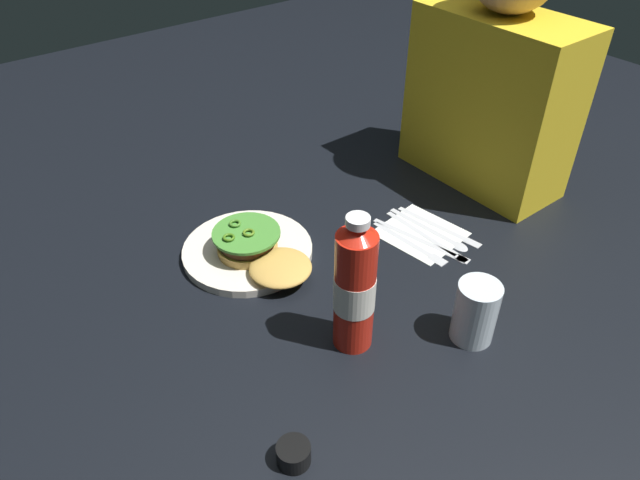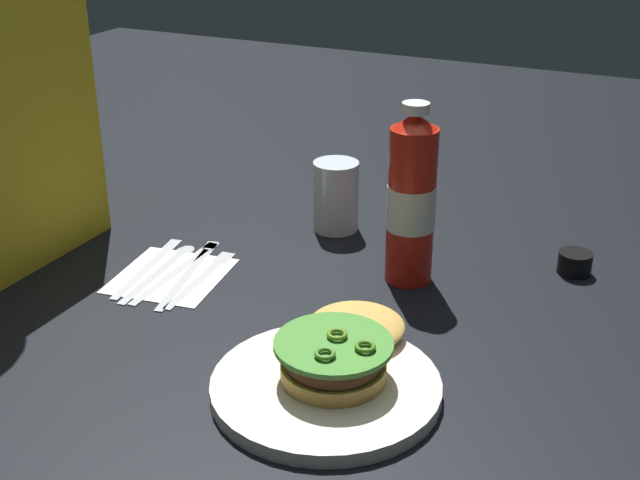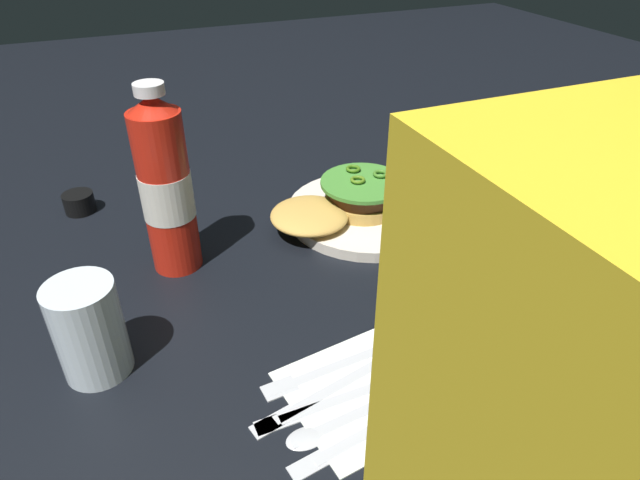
{
  "view_description": "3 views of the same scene",
  "coord_description": "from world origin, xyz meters",
  "px_view_note": "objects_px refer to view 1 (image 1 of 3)",
  "views": [
    {
      "loc": [
        0.65,
        -0.5,
        0.73
      ],
      "look_at": [
        -0.02,
        0.03,
        0.08
      ],
      "focal_mm": 32.96,
      "sensor_mm": 36.0,
      "label": 1
    },
    {
      "loc": [
        -0.85,
        -0.38,
        0.54
      ],
      "look_at": [
        0.04,
        0.04,
        0.09
      ],
      "focal_mm": 47.5,
      "sensor_mm": 36.0,
      "label": 2
    },
    {
      "loc": [
        0.21,
        0.6,
        0.44
      ],
      "look_at": [
        -0.02,
        0.06,
        0.06
      ],
      "focal_mm": 30.72,
      "sensor_mm": 36.0,
      "label": 3
    }
  ],
  "objects_px": {
    "burger_sandwich": "(259,251)",
    "ketchup_bottle": "(355,288)",
    "dinner_plate": "(248,251)",
    "spoon_utensil": "(439,233)",
    "diner_person": "(495,77)",
    "butter_knife": "(426,241)",
    "water_glass": "(475,312)",
    "fork_utensil": "(415,245)",
    "napkin": "(421,233)",
    "table_knife": "(444,228)",
    "steak_knife": "(431,238)",
    "condiment_cup": "(294,454)"
  },
  "relations": [
    {
      "from": "burger_sandwich",
      "to": "water_glass",
      "type": "height_order",
      "value": "water_glass"
    },
    {
      "from": "butter_knife",
      "to": "condiment_cup",
      "type": "bearing_deg",
      "value": -65.44
    },
    {
      "from": "butter_knife",
      "to": "table_knife",
      "type": "xyz_separation_m",
      "value": [
        -0.01,
        0.06,
        -0.0
      ]
    },
    {
      "from": "dinner_plate",
      "to": "napkin",
      "type": "distance_m",
      "value": 0.36
    },
    {
      "from": "napkin",
      "to": "steak_knife",
      "type": "relative_size",
      "value": 0.72
    },
    {
      "from": "ketchup_bottle",
      "to": "fork_utensil",
      "type": "xyz_separation_m",
      "value": [
        -0.11,
        0.26,
        -0.11
      ]
    },
    {
      "from": "water_glass",
      "to": "burger_sandwich",
      "type": "bearing_deg",
      "value": -154.41
    },
    {
      "from": "condiment_cup",
      "to": "fork_utensil",
      "type": "bearing_deg",
      "value": 116.26
    },
    {
      "from": "steak_knife",
      "to": "ketchup_bottle",
      "type": "bearing_deg",
      "value": -70.07
    },
    {
      "from": "fork_utensil",
      "to": "table_knife",
      "type": "height_order",
      "value": "same"
    },
    {
      "from": "ketchup_bottle",
      "to": "butter_knife",
      "type": "xyz_separation_m",
      "value": [
        -0.11,
        0.29,
        -0.11
      ]
    },
    {
      "from": "water_glass",
      "to": "diner_person",
      "type": "distance_m",
      "value": 0.56
    },
    {
      "from": "water_glass",
      "to": "fork_utensil",
      "type": "height_order",
      "value": "water_glass"
    },
    {
      "from": "dinner_plate",
      "to": "ketchup_bottle",
      "type": "height_order",
      "value": "ketchup_bottle"
    },
    {
      "from": "burger_sandwich",
      "to": "ketchup_bottle",
      "type": "xyz_separation_m",
      "value": [
        0.26,
        0.01,
        0.08
      ]
    },
    {
      "from": "burger_sandwich",
      "to": "spoon_utensil",
      "type": "height_order",
      "value": "burger_sandwich"
    },
    {
      "from": "ketchup_bottle",
      "to": "table_knife",
      "type": "height_order",
      "value": "ketchup_bottle"
    },
    {
      "from": "condiment_cup",
      "to": "diner_person",
      "type": "height_order",
      "value": "diner_person"
    },
    {
      "from": "table_knife",
      "to": "spoon_utensil",
      "type": "bearing_deg",
      "value": -71.71
    },
    {
      "from": "burger_sandwich",
      "to": "napkin",
      "type": "relative_size",
      "value": 1.41
    },
    {
      "from": "napkin",
      "to": "fork_utensil",
      "type": "height_order",
      "value": "fork_utensil"
    },
    {
      "from": "burger_sandwich",
      "to": "diner_person",
      "type": "relative_size",
      "value": 0.39
    },
    {
      "from": "fork_utensil",
      "to": "diner_person",
      "type": "xyz_separation_m",
      "value": [
        -0.1,
        0.31,
        0.24
      ]
    },
    {
      "from": "diner_person",
      "to": "table_knife",
      "type": "bearing_deg",
      "value": -66.31
    },
    {
      "from": "condiment_cup",
      "to": "napkin",
      "type": "distance_m",
      "value": 0.57
    },
    {
      "from": "napkin",
      "to": "spoon_utensil",
      "type": "relative_size",
      "value": 0.78
    },
    {
      "from": "dinner_plate",
      "to": "water_glass",
      "type": "bearing_deg",
      "value": 23.16
    },
    {
      "from": "condiment_cup",
      "to": "steak_knife",
      "type": "height_order",
      "value": "condiment_cup"
    },
    {
      "from": "burger_sandwich",
      "to": "butter_knife",
      "type": "height_order",
      "value": "burger_sandwich"
    },
    {
      "from": "table_knife",
      "to": "dinner_plate",
      "type": "bearing_deg",
      "value": -116.58
    },
    {
      "from": "burger_sandwich",
      "to": "ketchup_bottle",
      "type": "relative_size",
      "value": 0.86
    },
    {
      "from": "table_knife",
      "to": "diner_person",
      "type": "relative_size",
      "value": 0.36
    },
    {
      "from": "condiment_cup",
      "to": "water_glass",
      "type": "bearing_deg",
      "value": 90.62
    },
    {
      "from": "dinner_plate",
      "to": "steak_knife",
      "type": "xyz_separation_m",
      "value": [
        0.19,
        0.32,
        -0.0
      ]
    },
    {
      "from": "dinner_plate",
      "to": "condiment_cup",
      "type": "relative_size",
      "value": 5.34
    },
    {
      "from": "spoon_utensil",
      "to": "butter_knife",
      "type": "bearing_deg",
      "value": -86.05
    },
    {
      "from": "ketchup_bottle",
      "to": "water_glass",
      "type": "relative_size",
      "value": 2.27
    },
    {
      "from": "ketchup_bottle",
      "to": "napkin",
      "type": "relative_size",
      "value": 1.64
    },
    {
      "from": "table_knife",
      "to": "diner_person",
      "type": "xyz_separation_m",
      "value": [
        -0.1,
        0.22,
        0.24
      ]
    },
    {
      "from": "ketchup_bottle",
      "to": "water_glass",
      "type": "distance_m",
      "value": 0.21
    },
    {
      "from": "condiment_cup",
      "to": "table_knife",
      "type": "height_order",
      "value": "condiment_cup"
    },
    {
      "from": "ketchup_bottle",
      "to": "butter_knife",
      "type": "distance_m",
      "value": 0.33
    },
    {
      "from": "dinner_plate",
      "to": "spoon_utensil",
      "type": "distance_m",
      "value": 0.39
    },
    {
      "from": "steak_knife",
      "to": "diner_person",
      "type": "xyz_separation_m",
      "value": [
        -0.1,
        0.27,
        0.24
      ]
    },
    {
      "from": "condiment_cup",
      "to": "butter_knife",
      "type": "xyz_separation_m",
      "value": [
        -0.23,
        0.49,
        -0.01
      ]
    },
    {
      "from": "diner_person",
      "to": "burger_sandwich",
      "type": "bearing_deg",
      "value": -94.06
    },
    {
      "from": "condiment_cup",
      "to": "napkin",
      "type": "relative_size",
      "value": 0.31
    },
    {
      "from": "burger_sandwich",
      "to": "spoon_utensil",
      "type": "relative_size",
      "value": 1.1
    },
    {
      "from": "diner_person",
      "to": "condiment_cup",
      "type": "bearing_deg",
      "value": -66.82
    },
    {
      "from": "fork_utensil",
      "to": "butter_knife",
      "type": "relative_size",
      "value": 0.84
    }
  ]
}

